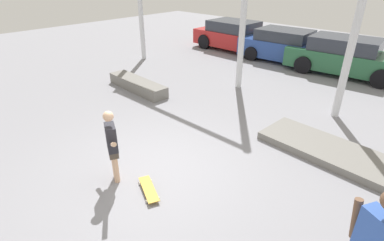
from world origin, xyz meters
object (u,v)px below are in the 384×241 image
Objects in this scene: grind_box at (138,85)px; parked_car_red at (235,36)px; skateboarder at (112,143)px; manual_pad at (329,150)px; skateboard at (149,189)px; parked_car_green at (346,57)px; parked_car_blue at (286,46)px.

grind_box is 0.63× the size of parked_car_red.
manual_pad is at bearing 81.03° from skateboarder.
skateboard is at bearing -61.18° from parked_car_red.
skateboarder is 0.57× the size of grind_box.
skateboard is 0.31× the size of grind_box.
parked_car_green is at bearing 111.23° from skateboarder.
parked_car_red is (-0.97, 6.82, 0.51)m from grind_box.
grind_box is 6.90m from parked_car_red.
parked_car_red is 5.43m from parked_car_green.
grind_box is 0.86× the size of manual_pad.
parked_car_green reaches higher than parked_car_red.
parked_car_red is 1.01× the size of parked_car_blue.
skateboarder is at bearing -125.14° from manual_pad.
parked_car_blue reaches higher than skateboard.
parked_car_red is at bearing 172.88° from parked_car_blue.
grind_box is at bearing -81.44° from parked_car_red.
parked_car_red is 0.92× the size of parked_car_green.
skateboarder reaches higher than grind_box.
manual_pad is 0.72× the size of parked_car_red.
skateboard is 0.18× the size of parked_car_green.
parked_car_green reaches higher than skateboard.
skateboarder reaches higher than manual_pad.
grind_box is at bearing -129.73° from parked_car_green.
grind_box is 7.93m from parked_car_green.
parked_car_green is (4.46, 6.54, 0.51)m from grind_box.
skateboard is (0.75, 0.20, -0.76)m from skateboarder.
parked_car_red is (-7.25, 6.28, 0.60)m from manual_pad.
parked_car_green is (5.43, -0.28, -0.00)m from parked_car_red.
parked_car_red is at bearing 140.62° from skateboarder.
grind_box is 6.92m from parked_car_blue.
skateboarder is 1.86× the size of skateboard.
manual_pad is (2.67, 3.79, -0.74)m from skateboarder.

